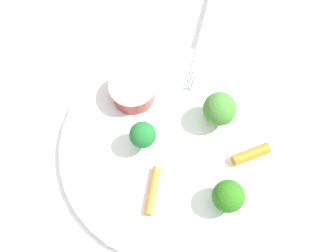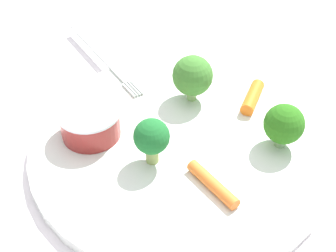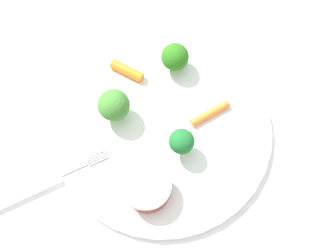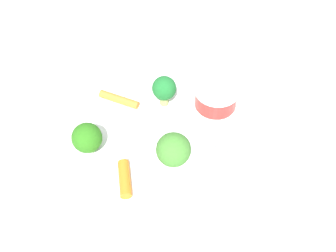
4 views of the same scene
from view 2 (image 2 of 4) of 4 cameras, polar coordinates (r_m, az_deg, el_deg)
ground_plane at (r=0.46m, az=1.52°, el=-2.85°), size 2.40×2.40×0.00m
plate at (r=0.46m, az=1.53°, el=-2.32°), size 0.30×0.30×0.01m
sauce_cup at (r=0.46m, az=-9.59°, el=0.43°), size 0.06×0.06×0.03m
broccoli_floret_0 at (r=0.42m, az=-2.03°, el=-1.44°), size 0.03×0.03×0.05m
broccoli_floret_1 at (r=0.45m, az=14.13°, el=0.19°), size 0.04×0.04×0.05m
broccoli_floret_2 at (r=0.49m, az=3.05°, el=6.19°), size 0.04×0.04×0.05m
carrot_stick_0 at (r=0.41m, az=5.55°, el=-7.15°), size 0.06×0.03×0.01m
carrot_stick_1 at (r=0.50m, az=10.39°, el=3.52°), size 0.05×0.04×0.01m
fork at (r=0.57m, az=-7.98°, el=8.27°), size 0.18×0.06×0.00m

